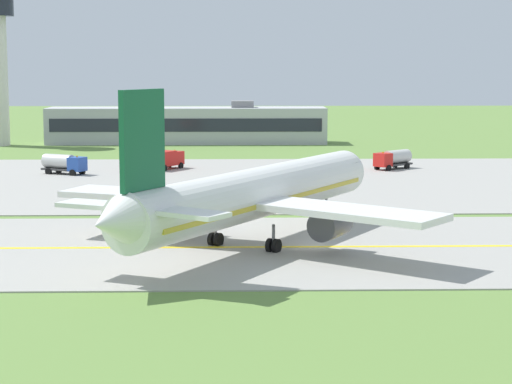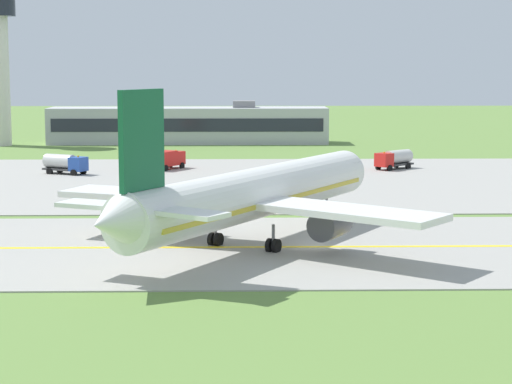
% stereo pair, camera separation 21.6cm
% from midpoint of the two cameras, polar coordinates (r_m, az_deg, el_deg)
% --- Properties ---
extents(ground_plane, '(500.00, 500.00, 0.00)m').
position_cam_midpoint_polar(ground_plane, '(73.28, 3.69, -3.44)').
color(ground_plane, olive).
extents(taxiway_strip, '(240.00, 28.00, 0.10)m').
position_cam_midpoint_polar(taxiway_strip, '(73.27, 3.69, -3.40)').
color(taxiway_strip, '#9E9B93').
rests_on(taxiway_strip, ground).
extents(apron_pad, '(140.00, 52.00, 0.10)m').
position_cam_midpoint_polar(apron_pad, '(115.64, 6.87, 0.70)').
color(apron_pad, '#9E9B93').
rests_on(apron_pad, ground).
extents(taxiway_centreline, '(220.00, 0.60, 0.01)m').
position_cam_midpoint_polar(taxiway_centreline, '(73.26, 3.69, -3.36)').
color(taxiway_centreline, yellow).
rests_on(taxiway_centreline, taxiway_strip).
extents(airplane_lead, '(29.81, 35.79, 12.70)m').
position_cam_midpoint_polar(airplane_lead, '(73.17, -0.07, -0.16)').
color(airplane_lead, white).
rests_on(airplane_lead, ground).
extents(service_truck_baggage, '(5.87, 5.49, 2.65)m').
position_cam_midpoint_polar(service_truck_baggage, '(128.24, 8.48, 2.03)').
color(service_truck_baggage, red).
rests_on(service_truck_baggage, ground).
extents(service_truck_catering, '(4.93, 6.17, 2.60)m').
position_cam_midpoint_polar(service_truck_catering, '(127.09, -5.44, 2.03)').
color(service_truck_catering, red).
rests_on(service_truck_catering, ground).
extents(service_truck_pushback, '(6.26, 4.61, 2.65)m').
position_cam_midpoint_polar(service_truck_pushback, '(123.60, -11.53, 1.75)').
color(service_truck_pushback, '#264CA5').
rests_on(service_truck_pushback, ground).
extents(terminal_building, '(50.18, 8.88, 7.69)m').
position_cam_midpoint_polar(terminal_building, '(169.93, -4.08, 4.09)').
color(terminal_building, '#B2B2B7').
rests_on(terminal_building, ground).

